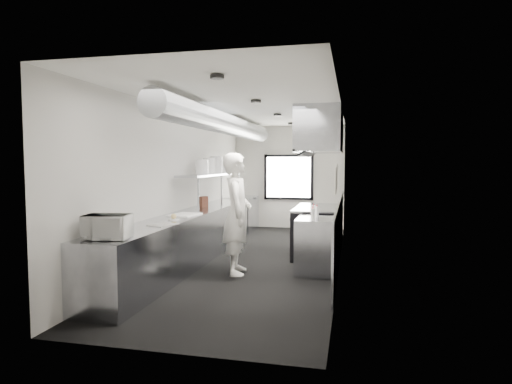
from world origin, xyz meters
The scene contains 35 objects.
floor centered at (0.00, 0.00, 0.00)m, with size 3.00×8.00×0.01m, color black.
ceiling centered at (0.00, 0.00, 2.80)m, with size 3.00×8.00×0.01m, color white.
wall_back centered at (0.00, 4.00, 1.40)m, with size 3.00×0.02×2.80m, color beige.
wall_front centered at (0.00, -4.00, 1.40)m, with size 3.00×0.02×2.80m, color beige.
wall_left centered at (-1.50, 0.00, 1.40)m, with size 0.02×8.00×2.80m, color beige.
wall_right centered at (1.50, 0.00, 1.40)m, with size 0.02×8.00×2.80m, color beige.
wall_cladding centered at (1.48, 0.30, 0.55)m, with size 0.03×5.50×1.10m, color #9397A0.
hvac_duct centered at (-0.70, 0.40, 2.55)m, with size 0.40×0.40×6.40m, color gray.
service_window centered at (0.00, 3.96, 1.40)m, with size 1.36×0.05×1.25m.
exhaust_hood centered at (1.10, 0.70, 2.39)m, with size 0.81×2.20×0.88m.
prep_counter centered at (-1.15, -0.50, 0.45)m, with size 0.70×6.00×0.90m, color #9397A0.
pass_shelf centered at (-1.19, 1.00, 1.54)m, with size 0.45×3.00×0.68m.
range centered at (1.04, 0.70, 0.47)m, with size 0.88×1.60×0.94m.
bottle_station centered at (1.15, -0.70, 0.45)m, with size 0.65×0.80×0.90m, color #9397A0.
far_work_table centered at (-1.15, 3.20, 0.45)m, with size 0.70×1.20×0.90m, color #9397A0.
notice_sheet_a centered at (1.47, -1.20, 1.60)m, with size 0.02×0.28×0.38m, color silver.
notice_sheet_b centered at (1.47, -1.55, 1.55)m, with size 0.02×0.28×0.38m, color silver.
line_cook centered at (-0.11, -1.02, 0.98)m, with size 0.71×0.47×1.96m, color white.
microwave centered at (-1.14, -3.13, 1.04)m, with size 0.48×0.37×0.29m, color silver.
deli_tub_a centered at (-1.28, -2.51, 0.95)m, with size 0.15×0.15×0.10m, color beige.
deli_tub_b centered at (-1.32, -2.40, 0.94)m, with size 0.12×0.12×0.09m, color beige.
newspaper centered at (-0.97, -1.94, 0.90)m, with size 0.30×0.38×0.01m, color beige.
small_plate centered at (-1.04, -1.41, 0.91)m, with size 0.18×0.18×0.01m, color white.
pastry centered at (-1.04, -1.41, 0.96)m, with size 0.09×0.09×0.09m, color #E1C376.
cutting_board centered at (-1.11, -0.77, 0.91)m, with size 0.41×0.55×0.02m, color white.
knife_block centered at (-1.24, 0.55, 1.01)m, with size 0.09×0.20×0.22m, color #522A1D.
plate_stack_a centered at (-1.20, 0.37, 1.72)m, with size 0.25×0.25×0.29m, color white.
plate_stack_b centered at (-1.19, 0.77, 1.73)m, with size 0.25×0.25×0.33m, color white.
plate_stack_c centered at (-1.19, 1.25, 1.76)m, with size 0.26×0.26×0.37m, color white.
plate_stack_d centered at (-1.18, 1.80, 1.74)m, with size 0.22×0.22×0.34m, color white.
squeeze_bottle_a centered at (1.11, -0.98, 0.99)m, with size 0.06×0.06×0.19m, color white.
squeeze_bottle_b centered at (1.10, -0.90, 0.99)m, with size 0.06×0.06×0.18m, color white.
squeeze_bottle_c centered at (1.09, -0.71, 0.99)m, with size 0.06×0.06×0.17m, color white.
squeeze_bottle_d centered at (1.14, -0.58, 0.99)m, with size 0.06×0.06×0.18m, color white.
squeeze_bottle_e centered at (1.07, -0.37, 0.99)m, with size 0.06×0.06×0.18m, color white.
Camera 1 is at (1.70, -7.68, 1.81)m, focal length 30.12 mm.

